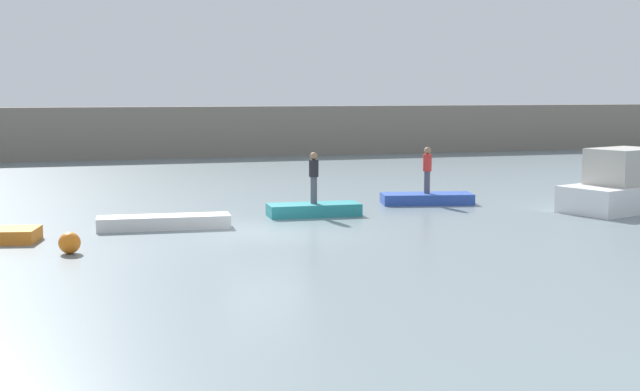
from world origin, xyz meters
TOP-DOWN VIEW (x-y plane):
  - ground_plane at (0.00, 0.00)m, footprint 120.00×120.00m
  - embankment_wall at (0.00, 28.85)m, footprint 80.00×1.20m
  - motorboat at (13.35, 0.95)m, footprint 6.14×3.93m
  - rowboat_white at (-2.85, 1.43)m, footprint 4.04×1.25m
  - rowboat_teal at (2.25, 2.67)m, footprint 3.13×1.27m
  - rowboat_blue at (7.12, 4.38)m, footprint 3.52×1.86m
  - person_red_shirt at (7.12, 4.38)m, footprint 0.32×0.32m
  - person_dark_shirt at (2.25, 2.67)m, footprint 0.32×0.32m
  - mooring_buoy at (-5.61, -1.88)m, footprint 0.56×0.56m

SIDE VIEW (x-z plane):
  - ground_plane at x=0.00m, z-range 0.00..0.00m
  - rowboat_blue at x=7.12m, z-range 0.00..0.39m
  - rowboat_white at x=-2.85m, z-range 0.00..0.40m
  - rowboat_teal at x=2.25m, z-range 0.00..0.42m
  - mooring_buoy at x=-5.61m, z-range 0.00..0.56m
  - motorboat at x=13.35m, z-range -0.29..1.89m
  - person_red_shirt at x=7.12m, z-range 0.50..2.21m
  - person_dark_shirt at x=2.25m, z-range 0.52..2.24m
  - embankment_wall at x=0.00m, z-range 0.00..3.19m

